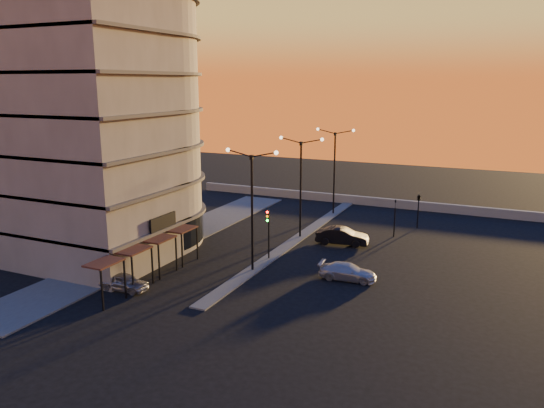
{
  "coord_description": "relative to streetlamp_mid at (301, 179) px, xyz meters",
  "views": [
    {
      "loc": [
        17.63,
        -34.85,
        14.31
      ],
      "look_at": [
        -0.45,
        4.62,
        4.33
      ],
      "focal_mm": 35.0,
      "sensor_mm": 36.0,
      "label": 1
    }
  ],
  "objects": [
    {
      "name": "streetlamp_mid",
      "position": [
        0.0,
        0.0,
        0.0
      ],
      "size": [
        4.32,
        0.32,
        9.51
      ],
      "color": "black",
      "rests_on": "ground"
    },
    {
      "name": "signal_east_b",
      "position": [
        9.5,
        8.0,
        -2.49
      ],
      "size": [
        0.42,
        1.99,
        3.6
      ],
      "color": "black",
      "rests_on": "ground"
    },
    {
      "name": "car_sedan",
      "position": [
        4.26,
        -0.42,
        -4.82
      ],
      "size": [
        4.88,
        2.26,
        1.55
      ],
      "primitive_type": "imported",
      "rotation": [
        0.0,
        0.0,
        1.71
      ],
      "color": "black",
      "rests_on": "ground"
    },
    {
      "name": "car_wagon",
      "position": [
        7.26,
        -8.73,
        -4.98
      ],
      "size": [
        4.38,
        2.07,
        1.23
      ],
      "primitive_type": "imported",
      "rotation": [
        0.0,
        0.0,
        1.65
      ],
      "color": "#ACADB4",
      "rests_on": "ground"
    },
    {
      "name": "building",
      "position": [
        -14.0,
        -9.97,
        6.32
      ],
      "size": [
        14.35,
        17.08,
        25.0
      ],
      "color": "#6A645E",
      "rests_on": "ground"
    },
    {
      "name": "ground",
      "position": [
        0.0,
        -10.0,
        -5.59
      ],
      "size": [
        120.0,
        120.0,
        0.0
      ],
      "primitive_type": "plane",
      "color": "black",
      "rests_on": "ground"
    },
    {
      "name": "streetlamp_near",
      "position": [
        0.0,
        -10.0,
        0.0
      ],
      "size": [
        4.32,
        0.32,
        9.51
      ],
      "color": "black",
      "rests_on": "ground"
    },
    {
      "name": "signal_east_a",
      "position": [
        8.0,
        4.0,
        -3.66
      ],
      "size": [
        0.13,
        0.16,
        3.6
      ],
      "color": "black",
      "rests_on": "ground"
    },
    {
      "name": "median",
      "position": [
        0.0,
        0.0,
        -5.53
      ],
      "size": [
        1.2,
        36.0,
        0.12
      ],
      "primitive_type": "cube",
      "color": "#4A4A47",
      "rests_on": "ground"
    },
    {
      "name": "parapet",
      "position": [
        2.0,
        16.0,
        -5.09
      ],
      "size": [
        44.0,
        0.5,
        1.0
      ],
      "primitive_type": "cube",
      "color": "gray",
      "rests_on": "ground"
    },
    {
      "name": "traffic_light_main",
      "position": [
        0.0,
        -7.13,
        -2.7
      ],
      "size": [
        0.28,
        0.44,
        4.25
      ],
      "color": "black",
      "rests_on": "ground"
    },
    {
      "name": "sidewalk_west",
      "position": [
        -10.5,
        -6.0,
        -5.53
      ],
      "size": [
        5.0,
        40.0,
        0.12
      ],
      "primitive_type": "cube",
      "color": "#4A4A47",
      "rests_on": "ground"
    },
    {
      "name": "car_hatchback",
      "position": [
        -6.5,
        -17.29,
        -4.98
      ],
      "size": [
        3.68,
        1.63,
        1.23
      ],
      "primitive_type": "imported",
      "rotation": [
        0.0,
        0.0,
        1.62
      ],
      "color": "gray",
      "rests_on": "ground"
    },
    {
      "name": "streetlamp_far",
      "position": [
        0.0,
        10.0,
        0.0
      ],
      "size": [
        4.32,
        0.32,
        9.51
      ],
      "color": "black",
      "rests_on": "ground"
    }
  ]
}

